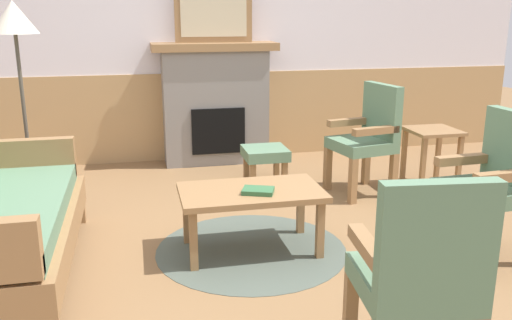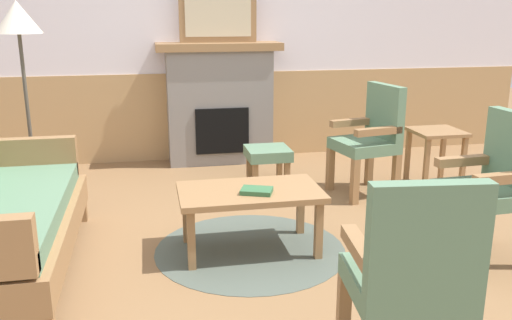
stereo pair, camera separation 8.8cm
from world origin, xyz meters
name	(u,v)px [view 1 (the left image)]	position (x,y,z in m)	size (l,w,h in m)	color
ground_plane	(267,249)	(0.00, 0.00, 0.00)	(14.00, 14.00, 0.00)	olive
wall_back	(211,38)	(0.00, 2.60, 1.31)	(7.20, 0.14, 2.70)	white
fireplace	(215,102)	(0.00, 2.35, 0.65)	(1.30, 0.44, 1.28)	gray
framed_picture	(214,15)	(0.00, 2.35, 1.56)	(0.80, 0.04, 0.56)	olive
couch	(4,216)	(-1.66, -0.03, 0.40)	(0.70, 1.80, 0.98)	olive
coffee_table	(251,197)	(-0.11, 0.02, 0.39)	(0.96, 0.56, 0.44)	olive
round_rug	(251,249)	(-0.11, 0.02, 0.00)	(1.32, 1.32, 0.01)	#4C564C
book_on_table	(258,191)	(-0.08, -0.06, 0.46)	(0.20, 0.15, 0.03)	#33663D
footstool	(265,156)	(0.33, 1.43, 0.28)	(0.40, 0.40, 0.36)	olive
armchair_near_fireplace	(369,134)	(1.17, 1.02, 0.54)	(0.56, 0.56, 0.98)	olive
armchair_by_window_left	(492,178)	(1.43, -0.40, 0.54)	(0.51, 0.51, 0.98)	olive
armchair_front_left	(421,272)	(0.30, -1.51, 0.54)	(0.53, 0.53, 0.98)	olive
side_table	(432,141)	(1.82, 1.04, 0.43)	(0.44, 0.44, 0.55)	olive
floor_lamp_by_couch	(15,31)	(-1.71, 1.22, 1.45)	(0.36, 0.36, 1.68)	#332D28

